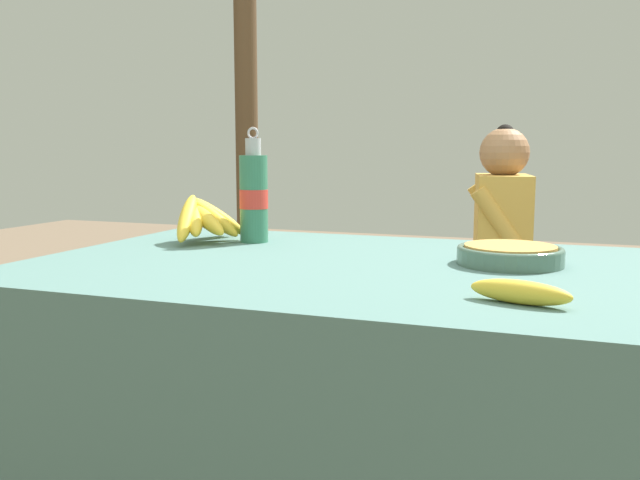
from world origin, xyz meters
name	(u,v)px	position (x,y,z in m)	size (l,w,h in m)	color
market_counter	(369,423)	(0.00, 0.00, 0.36)	(1.49, 0.93, 0.72)	#4C706B
banana_bunch_ripe	(205,217)	(-0.52, 0.19, 0.79)	(0.17, 0.30, 0.14)	#4C381E
serving_bowl	(510,254)	(0.28, 0.10, 0.74)	(0.22, 0.22, 0.04)	#4C6B5B
water_bottle	(254,196)	(-0.39, 0.23, 0.84)	(0.08, 0.08, 0.30)	#337556
loose_banana_front	(520,292)	(0.33, -0.28, 0.74)	(0.17, 0.08, 0.04)	gold
wooden_bench	(452,298)	(-0.04, 1.37, 0.35)	(1.73, 0.32, 0.42)	brown
seated_vendor	(489,239)	(0.10, 1.33, 0.61)	(0.44, 0.42, 1.06)	#232328
banana_bunch_green	(349,262)	(-0.49, 1.37, 0.48)	(0.15, 0.26, 0.14)	#4C381E
support_post_near	(246,105)	(-1.17, 1.78, 1.18)	(0.12, 0.12, 2.37)	#4C3823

